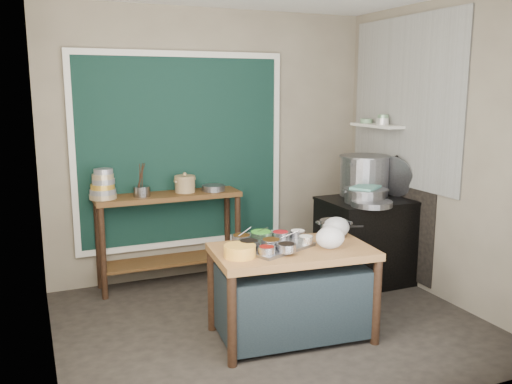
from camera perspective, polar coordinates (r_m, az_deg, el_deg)
name	(u,v)px	position (r m, az deg, el deg)	size (l,w,h in m)	color
floor	(270,324)	(4.81, 1.52, -13.72)	(3.50, 3.00, 0.02)	#2F2A24
back_wall	(212,145)	(5.81, -4.63, 4.99)	(3.50, 0.02, 2.80)	gray
left_wall	(39,176)	(4.02, -21.84, 1.61)	(0.02, 3.00, 2.80)	gray
right_wall	(441,152)	(5.39, 18.93, 3.98)	(0.02, 3.00, 2.80)	gray
curtain_panel	(181,151)	(5.68, -7.85, 4.28)	(2.10, 0.02, 1.90)	black
curtain_frame	(182,151)	(5.67, -7.83, 4.27)	(2.22, 0.03, 2.02)	beige
tile_panel	(404,102)	(5.76, 15.34, 9.08)	(0.02, 1.70, 1.70)	#B2B2AA
soot_patch	(393,211)	(5.98, 14.23, -1.93)	(0.01, 1.30, 1.30)	black
wall_shelf	(377,126)	(5.95, 12.62, 6.84)	(0.22, 0.70, 0.03)	beige
prep_table	(292,293)	(4.43, 3.79, -10.55)	(1.25, 0.72, 0.75)	brown
back_counter	(170,239)	(5.62, -9.08, -4.93)	(1.45, 0.40, 0.95)	#4E3216
stove_block	(367,242)	(5.75, 11.60, -5.17)	(0.90, 0.68, 0.85)	black
stove_top	(369,200)	(5.64, 11.77, -0.88)	(0.92, 0.69, 0.03)	black
condiment_tray	(274,246)	(4.30, 1.93, -5.74)	(0.56, 0.40, 0.02)	gray
condiment_bowls	(269,241)	(4.30, 1.35, -5.14)	(0.65, 0.52, 0.07)	silver
yellow_basin	(240,251)	(4.07, -1.72, -6.23)	(0.24, 0.24, 0.09)	orange
saucepan	(334,228)	(4.68, 8.19, -3.78)	(0.25, 0.25, 0.14)	gray
plastic_bag_a	(330,238)	(4.31, 7.81, -4.78)	(0.23, 0.20, 0.18)	white
plastic_bag_b	(336,227)	(4.62, 8.41, -3.70)	(0.24, 0.20, 0.18)	white
bowl_stack	(103,186)	(5.37, -15.79, 0.64)	(0.26, 0.26, 0.29)	tan
utensil_cup	(142,191)	(5.41, -11.94, 0.08)	(0.17, 0.17, 0.10)	gray
ceramic_crock	(185,185)	(5.55, -7.49, 0.74)	(0.22, 0.22, 0.15)	#91754F
wide_bowl	(213,188)	(5.60, -4.50, 0.43)	(0.24, 0.24, 0.06)	gray
stock_pot	(364,176)	(5.79, 11.32, 1.71)	(0.54, 0.54, 0.42)	gray
pot_lid	(394,177)	(5.78, 14.33, 1.59)	(0.44, 0.44, 0.02)	gray
steamer	(365,195)	(5.45, 11.42, -0.36)	(0.44, 0.44, 0.14)	gray
green_cloth	(365,187)	(5.44, 11.45, 0.49)	(0.29, 0.22, 0.02)	#569389
shallow_pan	(372,203)	(5.30, 12.07, -1.19)	(0.40, 0.40, 0.05)	gray
shelf_bowl_stack	(383,120)	(5.86, 13.22, 7.39)	(0.13, 0.13, 0.11)	silver
shelf_bowl_green	(366,121)	(6.11, 11.54, 7.34)	(0.13, 0.13, 0.05)	gray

